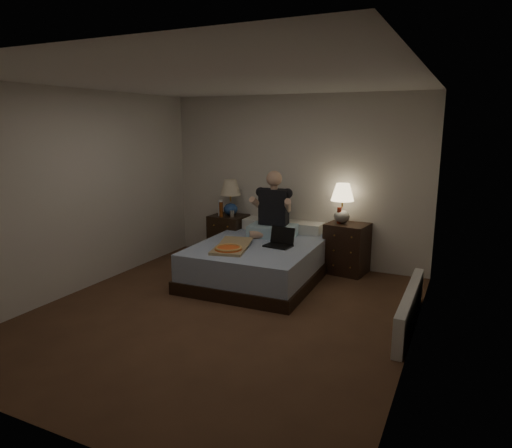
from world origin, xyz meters
The scene contains 19 objects.
floor centered at (0.00, 0.00, 0.00)m, with size 4.00×4.50×0.00m, color brown.
ceiling centered at (0.00, 0.00, 2.50)m, with size 4.00×4.50×0.00m, color white.
wall_back centered at (0.00, 2.25, 1.25)m, with size 4.00×2.50×0.00m, color silver.
wall_front centered at (0.00, -2.25, 1.25)m, with size 4.00×2.50×0.00m, color silver.
wall_left centered at (-2.00, 0.00, 1.25)m, with size 4.50×2.50×0.00m, color silver.
wall_right centered at (2.00, 0.00, 1.25)m, with size 4.50×2.50×0.00m, color silver.
bed centered at (-0.12, 1.30, 0.25)m, with size 1.52×2.03×0.51m, color #5475A9.
nightstand_left centered at (-0.99, 1.99, 0.34)m, with size 0.52×0.47×0.68m, color black.
nightstand_right centered at (0.88, 2.05, 0.36)m, with size 0.55×0.49×0.71m, color black.
lamp_left centered at (-0.97, 2.01, 0.96)m, with size 0.32×0.32×0.56m, color #26498E, non-canonical shape.
lamp_right centered at (0.79, 2.05, 0.99)m, with size 0.32×0.32×0.56m, color gray, non-canonical shape.
water_bottle centered at (-1.08, 1.89, 0.81)m, with size 0.07×0.07×0.25m, color silver.
soda_can centered at (-0.89, 1.90, 0.73)m, with size 0.07×0.07×0.10m, color #B5B5B0.
beer_bottle_left centered at (-1.03, 1.82, 0.80)m, with size 0.06×0.06×0.23m, color #612C0D.
beer_bottle_right centered at (0.76, 2.01, 0.83)m, with size 0.06×0.06×0.23m, color #5C190D.
person centered at (-0.11, 1.69, 0.97)m, with size 0.66×0.52×0.93m, color black, non-canonical shape.
laptop centered at (0.18, 1.19, 0.63)m, with size 0.34×0.28×0.24m, color black, non-canonical shape.
pizza_box centered at (-0.28, 0.68, 0.55)m, with size 0.40×0.76×0.08m, color tan, non-canonical shape.
radiator centered at (1.93, 0.56, 0.20)m, with size 0.10×1.60×0.40m, color silver.
Camera 1 is at (2.40, -4.13, 2.07)m, focal length 32.00 mm.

